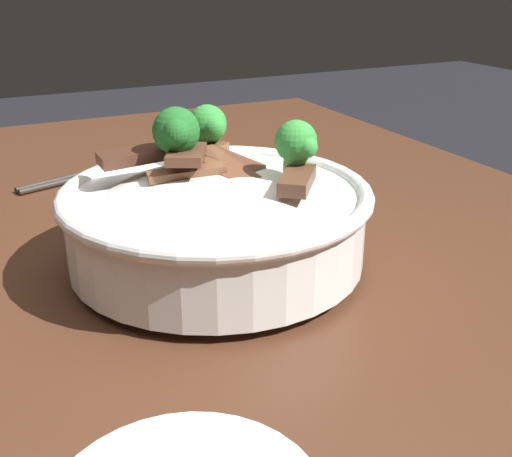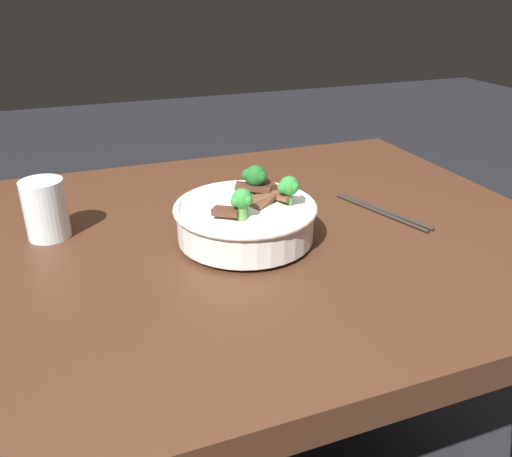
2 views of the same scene
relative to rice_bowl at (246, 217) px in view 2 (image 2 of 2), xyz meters
The scene contains 4 objects.
dining_table 0.14m from the rice_bowl, 57.45° to the right, with size 1.22×0.89×0.77m.
rice_bowl is the anchor object (origin of this frame).
drinking_glass 0.35m from the rice_bowl, 23.67° to the right, with size 0.07×0.07×0.11m.
chopsticks_pair 0.29m from the rice_bowl, behind, with size 0.09×0.22×0.01m.
Camera 2 is at (0.24, 0.81, 1.18)m, focal length 36.37 mm.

